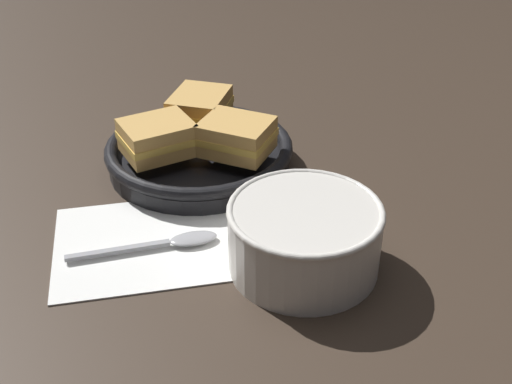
% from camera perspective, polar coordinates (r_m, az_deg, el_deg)
% --- Properties ---
extents(ground_plane, '(4.00, 4.00, 0.00)m').
position_cam_1_polar(ground_plane, '(0.79, -2.78, -3.87)').
color(ground_plane, '#382B21').
extents(napkin, '(0.24, 0.21, 0.00)m').
position_cam_1_polar(napkin, '(0.79, -9.77, -4.37)').
color(napkin, white).
rests_on(napkin, ground_plane).
extents(soup_bowl, '(0.17, 0.17, 0.08)m').
position_cam_1_polar(soup_bowl, '(0.72, 4.33, -3.73)').
color(soup_bowl, silver).
rests_on(soup_bowl, ground_plane).
extents(spoon, '(0.18, 0.05, 0.01)m').
position_cam_1_polar(spoon, '(0.77, -7.38, -4.40)').
color(spoon, '#9E9EA3').
rests_on(spoon, napkin).
extents(skillet, '(0.27, 0.27, 0.04)m').
position_cam_1_polar(skillet, '(0.92, -5.05, 3.37)').
color(skillet, black).
rests_on(skillet, ground_plane).
extents(sandwich_near_left, '(0.11, 0.11, 0.05)m').
position_cam_1_polar(sandwich_near_left, '(0.96, -5.01, 7.44)').
color(sandwich_near_left, tan).
rests_on(sandwich_near_left, skillet).
extents(sandwich_near_right, '(0.12, 0.11, 0.05)m').
position_cam_1_polar(sandwich_near_right, '(0.88, -8.75, 4.80)').
color(sandwich_near_right, tan).
rests_on(sandwich_near_right, skillet).
extents(sandwich_far_left, '(0.12, 0.11, 0.05)m').
position_cam_1_polar(sandwich_far_left, '(0.88, -1.76, 4.95)').
color(sandwich_far_left, tan).
rests_on(sandwich_far_left, skillet).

